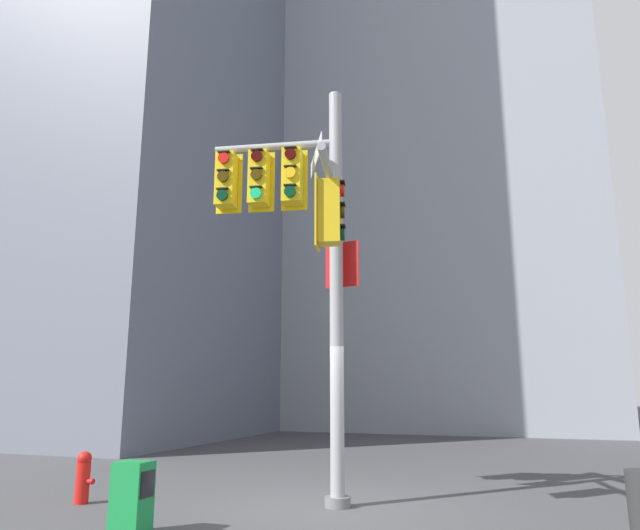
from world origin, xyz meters
TOP-DOWN VIEW (x-y plane):
  - ground at (0.00, 0.00)m, footprint 120.00×120.00m
  - building_tower_left at (-14.07, 10.81)m, footprint 13.51×13.51m
  - signal_pole_assembly at (-0.55, -0.29)m, footprint 2.81×2.74m
  - fire_hydrant at (-4.00, -1.11)m, footprint 0.33×0.23m
  - newspaper_box at (-1.94, -2.57)m, footprint 0.45×0.36m

SIDE VIEW (x-z plane):
  - ground at x=0.00m, z-range 0.00..0.00m
  - fire_hydrant at x=-4.00m, z-range 0.02..0.83m
  - newspaper_box at x=-1.94m, z-range 0.00..0.90m
  - signal_pole_assembly at x=-0.55m, z-range 1.00..8.07m
  - building_tower_left at x=-14.07m, z-range 0.00..37.49m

